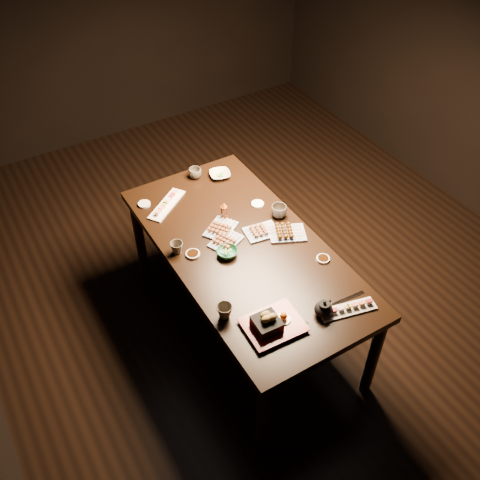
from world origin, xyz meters
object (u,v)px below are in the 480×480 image
at_px(yakitori_plate_center, 226,239).
at_px(condiment_bottle, 224,211).
at_px(teacup_far_left, 177,248).
at_px(edamame_bowl_cream, 220,175).
at_px(dining_table, 244,288).
at_px(teacup_mid_right, 279,211).
at_px(teacup_far_right, 195,173).
at_px(tempura_tray, 274,320).
at_px(teapot, 324,308).
at_px(edamame_bowl_green, 227,252).
at_px(teacup_near_left, 224,311).
at_px(yakitori_plate_left, 221,227).
at_px(sushi_platter_near, 348,308).
at_px(yakitori_plate_right, 261,230).
at_px(sushi_platter_far, 167,203).

relative_size(yakitori_plate_center, condiment_bottle, 1.55).
bearing_deg(teacup_far_left, edamame_bowl_cream, 41.86).
xyz_separation_m(dining_table, teacup_mid_right, (0.35, 0.14, 0.42)).
bearing_deg(teacup_far_right, dining_table, -95.31).
distance_m(tempura_tray, condiment_bottle, 0.92).
distance_m(dining_table, teacup_far_left, 0.58).
xyz_separation_m(teacup_far_right, teapot, (0.02, -1.46, 0.01)).
bearing_deg(teacup_far_left, teapot, -60.97).
distance_m(edamame_bowl_green, condiment_bottle, 0.34).
distance_m(teapot, condiment_bottle, 0.97).
relative_size(teapot, condiment_bottle, 0.93).
relative_size(teacup_near_left, teapot, 0.74).
relative_size(yakitori_plate_left, condiment_bottle, 1.63).
relative_size(sushi_platter_near, yakitori_plate_center, 1.59).
relative_size(dining_table, yakitori_plate_right, 8.63).
relative_size(yakitori_plate_right, tempura_tray, 0.67).
bearing_deg(yakitori_plate_center, sushi_platter_near, -94.41).
distance_m(yakitori_plate_left, teacup_near_left, 0.70).
distance_m(teacup_near_left, teacup_mid_right, 0.90).
bearing_deg(yakitori_plate_center, teacup_mid_right, -19.25).
xyz_separation_m(sushi_platter_far, teacup_far_right, (0.31, 0.18, 0.01)).
bearing_deg(sushi_platter_near, teacup_near_left, 165.85).
bearing_deg(yakitori_plate_center, teacup_far_right, 53.27).
xyz_separation_m(sushi_platter_near, yakitori_plate_right, (-0.06, 0.77, 0.01)).
relative_size(edamame_bowl_green, teapot, 1.06).
bearing_deg(yakitori_plate_right, tempura_tray, -109.47).
xyz_separation_m(yakitori_plate_left, teapot, (0.14, -0.88, 0.02)).
distance_m(sushi_platter_far, tempura_tray, 1.21).
bearing_deg(teacup_mid_right, yakitori_plate_right, -156.70).
bearing_deg(edamame_bowl_green, teacup_far_left, 144.49).
relative_size(teacup_far_left, teacup_far_right, 0.86).
bearing_deg(teacup_mid_right, sushi_platter_far, 140.89).
height_order(teacup_far_right, teapot, teapot).
xyz_separation_m(teacup_near_left, condiment_bottle, (0.40, 0.71, 0.02)).
distance_m(sushi_platter_far, yakitori_plate_left, 0.44).
bearing_deg(dining_table, teacup_mid_right, 18.47).
bearing_deg(dining_table, yakitori_plate_left, 99.24).
bearing_deg(sushi_platter_near, yakitori_plate_right, 107.95).
distance_m(dining_table, tempura_tray, 0.76).
bearing_deg(dining_table, teacup_far_left, 151.98).
xyz_separation_m(sushi_platter_near, sushi_platter_far, (-0.46, 1.32, 0.00)).
bearing_deg(yakitori_plate_left, teacup_far_right, 44.83).
bearing_deg(teacup_near_left, yakitori_plate_center, 59.51).
bearing_deg(yakitori_plate_center, teapot, -102.26).
bearing_deg(edamame_bowl_cream, yakitori_plate_right, -95.77).
xyz_separation_m(yakitori_plate_center, yakitori_plate_right, (0.24, -0.04, 0.00)).
bearing_deg(teacup_near_left, yakitori_plate_left, 62.28).
xyz_separation_m(yakitori_plate_center, tempura_tray, (-0.11, -0.70, 0.03)).
bearing_deg(dining_table, yakitori_plate_right, 16.37).
bearing_deg(dining_table, yakitori_plate_center, 124.76).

